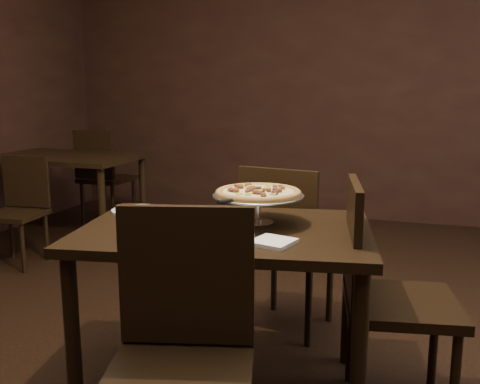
% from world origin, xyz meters
% --- Properties ---
extents(room, '(6.04, 7.04, 2.84)m').
position_xyz_m(room, '(0.06, 0.03, 1.40)').
color(room, black).
rests_on(room, ground).
extents(dining_table, '(1.34, 1.00, 0.77)m').
position_xyz_m(dining_table, '(-0.05, -0.02, 0.67)').
color(dining_table, black).
rests_on(dining_table, ground).
extents(background_table, '(1.24, 0.83, 0.77)m').
position_xyz_m(background_table, '(-2.20, 1.91, 0.67)').
color(background_table, black).
rests_on(background_table, ground).
extents(pizza_stand, '(0.40, 0.40, 0.17)m').
position_xyz_m(pizza_stand, '(0.07, 0.08, 0.90)').
color(pizza_stand, silver).
rests_on(pizza_stand, dining_table).
extents(parmesan_shaker, '(0.06, 0.06, 0.11)m').
position_xyz_m(parmesan_shaker, '(-0.18, -0.14, 0.82)').
color(parmesan_shaker, beige).
rests_on(parmesan_shaker, dining_table).
extents(pepper_flake_shaker, '(0.07, 0.07, 0.12)m').
position_xyz_m(pepper_flake_shaker, '(-0.05, -0.25, 0.82)').
color(pepper_flake_shaker, maroon).
rests_on(pepper_flake_shaker, dining_table).
extents(packet_caddy, '(0.08, 0.08, 0.06)m').
position_xyz_m(packet_caddy, '(-0.34, -0.26, 0.79)').
color(packet_caddy, black).
rests_on(packet_caddy, dining_table).
extents(napkin_stack, '(0.18, 0.18, 0.02)m').
position_xyz_m(napkin_stack, '(0.21, -0.21, 0.78)').
color(napkin_stack, white).
rests_on(napkin_stack, dining_table).
extents(plate_left, '(0.24, 0.24, 0.01)m').
position_xyz_m(plate_left, '(-0.55, 0.13, 0.77)').
color(plate_left, white).
rests_on(plate_left, dining_table).
extents(plate_near, '(0.24, 0.24, 0.01)m').
position_xyz_m(plate_near, '(0.01, -0.29, 0.77)').
color(plate_near, white).
rests_on(plate_near, dining_table).
extents(serving_spatula, '(0.15, 0.15, 0.02)m').
position_xyz_m(serving_spatula, '(-0.00, -0.10, 0.90)').
color(serving_spatula, silver).
rests_on(serving_spatula, pizza_stand).
extents(chair_far, '(0.51, 0.51, 0.95)m').
position_xyz_m(chair_far, '(0.07, 0.65, 0.52)').
color(chair_far, black).
rests_on(chair_far, ground).
extents(chair_near, '(0.55, 0.55, 0.97)m').
position_xyz_m(chair_near, '(0.02, -0.68, 0.53)').
color(chair_near, black).
rests_on(chair_near, ground).
extents(chair_side, '(0.53, 0.53, 0.98)m').
position_xyz_m(chair_side, '(0.61, 0.06, 0.54)').
color(chair_side, black).
rests_on(chair_side, ground).
extents(bg_chair_far, '(0.49, 0.49, 0.96)m').
position_xyz_m(bg_chair_far, '(-2.19, 2.46, 0.52)').
color(bg_chair_far, black).
rests_on(bg_chair_far, ground).
extents(bg_chair_near, '(0.42, 0.42, 0.84)m').
position_xyz_m(bg_chair_near, '(-2.18, 1.24, 0.46)').
color(bg_chair_near, black).
rests_on(bg_chair_near, ground).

